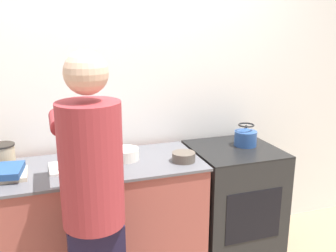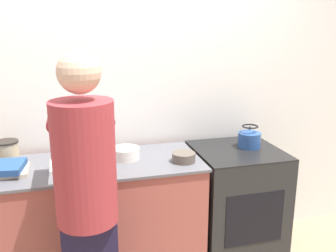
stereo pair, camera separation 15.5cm
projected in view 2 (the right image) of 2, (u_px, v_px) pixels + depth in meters
wall_back at (132, 91)px, 2.85m from camera, size 8.00×0.05×2.60m
counter at (98, 223)px, 2.63m from camera, size 1.44×0.62×0.89m
oven at (235, 204)px, 2.90m from camera, size 0.63×0.63×0.89m
person at (87, 196)px, 1.98m from camera, size 0.36×0.60×1.68m
cutting_board at (75, 164)px, 2.47m from camera, size 0.32×0.22×0.02m
knife at (75, 164)px, 2.45m from camera, size 0.22×0.13×0.01m
kettle at (249, 138)px, 2.83m from camera, size 0.17×0.17×0.17m
bowl_prep at (184, 157)px, 2.54m from camera, size 0.16×0.16×0.06m
bowl_mixing at (126, 153)px, 2.59m from camera, size 0.19×0.19×0.08m
canister_jar at (7, 151)px, 2.53m from camera, size 0.16×0.16×0.15m
book_stack at (10, 169)px, 2.33m from camera, size 0.21×0.26×0.07m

